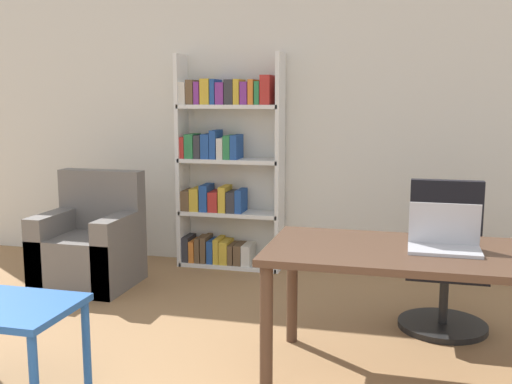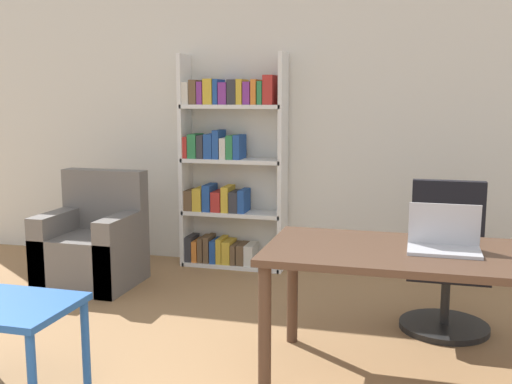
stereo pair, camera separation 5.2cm
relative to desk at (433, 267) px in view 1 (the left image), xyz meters
name	(u,v)px [view 1 (the left image)]	position (x,y,z in m)	size (l,w,h in m)	color
wall_back	(329,122)	(-0.86, 2.13, 0.69)	(8.00, 0.06, 2.70)	silver
desk	(433,267)	(0.00, 0.00, 0.00)	(1.81, 0.84, 0.75)	#4C3323
laptop	(444,240)	(0.05, 0.03, 0.14)	(0.38, 0.24, 0.25)	#B2B2B7
office_chair	(445,264)	(0.12, 0.90, -0.22)	(0.60, 0.60, 1.00)	black
side_table_blue	(7,319)	(-2.09, -0.80, -0.20)	(0.68, 0.53, 0.54)	#2356A3
armchair	(90,248)	(-2.72, 1.12, -0.34)	(0.75, 0.69, 0.95)	#66605B
bookshelf	(223,170)	(-1.80, 1.94, 0.25)	(0.97, 0.28, 1.96)	white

